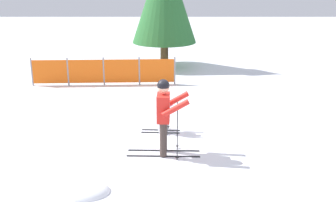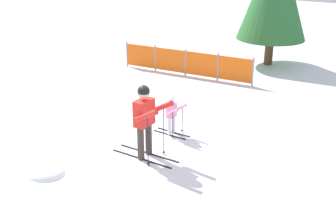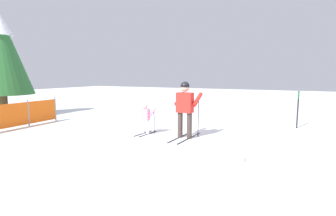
{
  "view_description": "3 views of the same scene",
  "coord_description": "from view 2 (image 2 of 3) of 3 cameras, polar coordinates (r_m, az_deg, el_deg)",
  "views": [
    {
      "loc": [
        0.29,
        -9.27,
        4.15
      ],
      "look_at": [
        0.25,
        0.79,
        0.83
      ],
      "focal_mm": 45.0,
      "sensor_mm": 36.0,
      "label": 1
    },
    {
      "loc": [
        5.27,
        -7.63,
        4.87
      ],
      "look_at": [
        0.3,
        0.72,
        0.99
      ],
      "focal_mm": 45.0,
      "sensor_mm": 36.0,
      "label": 2
    },
    {
      "loc": [
        -7.43,
        -3.42,
        2.02
      ],
      "look_at": [
        -0.25,
        0.22,
        1.0
      ],
      "focal_mm": 28.0,
      "sensor_mm": 36.0,
      "label": 3
    }
  ],
  "objects": [
    {
      "name": "ground_plane",
      "position": [
        10.47,
        -3.48,
        -5.97
      ],
      "size": [
        60.0,
        60.0,
        0.0
      ],
      "primitive_type": "plane",
      "color": "white"
    },
    {
      "name": "skier_adult",
      "position": [
        9.78,
        -3.11,
        -0.97
      ],
      "size": [
        1.72,
        0.78,
        1.82
      ],
      "rotation": [
        0.0,
        0.0,
        -0.03
      ],
      "color": "black",
      "rests_on": "ground_plane"
    },
    {
      "name": "skier_child",
      "position": [
        11.12,
        0.55,
        -0.57
      ],
      "size": [
        1.04,
        0.53,
        1.09
      ],
      "rotation": [
        0.0,
        0.0,
        -0.06
      ],
      "color": "black",
      "rests_on": "ground_plane"
    },
    {
      "name": "safety_fence",
      "position": [
        16.19,
        2.37,
        6.21
      ],
      "size": [
        5.38,
        0.29,
        1.05
      ],
      "rotation": [
        0.0,
        0.0,
        0.04
      ],
      "color": "gray",
      "rests_on": "ground_plane"
    },
    {
      "name": "snow_mound",
      "position": [
        9.96,
        -16.28,
        -8.44
      ],
      "size": [
        0.93,
        0.79,
        0.37
      ],
      "primitive_type": "ellipsoid",
      "color": "white",
      "rests_on": "ground_plane"
    }
  ]
}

